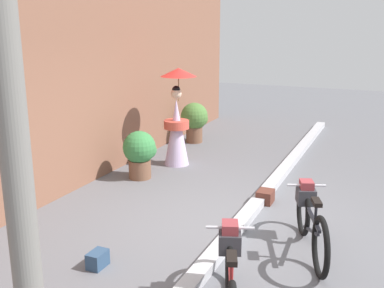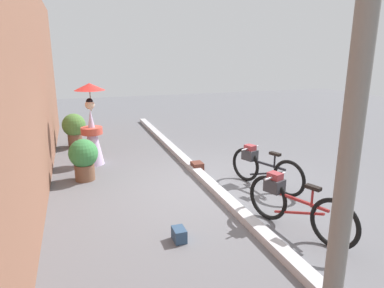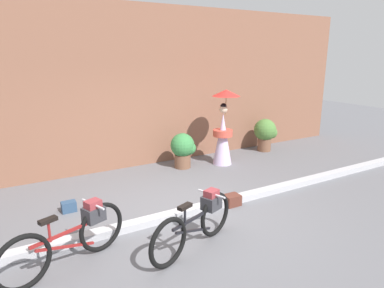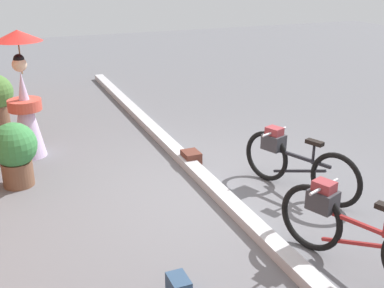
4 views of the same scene
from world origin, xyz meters
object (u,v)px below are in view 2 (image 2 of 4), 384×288
at_px(potted_plant_by_door, 75,128).
at_px(utility_pole, 359,72).
at_px(person_with_parasol, 92,127).
at_px(backpack_on_pavement, 197,166).
at_px(potted_plant_small, 84,157).
at_px(backpack_spare, 179,234).
at_px(bicycle_far_side, 294,204).
at_px(bicycle_near_officer, 263,167).

bearing_deg(potted_plant_by_door, utility_pole, -163.85).
distance_m(person_with_parasol, utility_pole, 6.35).
bearing_deg(backpack_on_pavement, utility_pole, 176.14).
bearing_deg(backpack_on_pavement, potted_plant_small, 83.83).
bearing_deg(utility_pole, backpack_spare, 25.29).
bearing_deg(backpack_spare, bicycle_far_side, -98.44).
height_order(bicycle_near_officer, potted_plant_small, potted_plant_small).
xyz_separation_m(bicycle_far_side, backpack_on_pavement, (2.92, 0.44, -0.31)).
relative_size(potted_plant_small, backpack_spare, 3.48).
distance_m(person_with_parasol, backpack_on_pavement, 2.61).
height_order(bicycle_near_officer, backpack_spare, bicycle_near_officer).
height_order(bicycle_far_side, utility_pole, utility_pole).
bearing_deg(potted_plant_by_door, person_with_parasol, -167.61).
distance_m(potted_plant_small, backpack_on_pavement, 2.42).
bearing_deg(bicycle_near_officer, potted_plant_by_door, 38.32).
bearing_deg(utility_pole, person_with_parasol, 17.25).
distance_m(potted_plant_by_door, backpack_on_pavement, 3.98).
bearing_deg(potted_plant_by_door, backpack_spare, -167.19).
height_order(person_with_parasol, potted_plant_small, person_with_parasol).
height_order(person_with_parasol, backpack_spare, person_with_parasol).
relative_size(person_with_parasol, potted_plant_small, 2.18).
height_order(person_with_parasol, backpack_on_pavement, person_with_parasol).
xyz_separation_m(bicycle_far_side, person_with_parasol, (4.20, 2.58, 0.48)).
height_order(potted_plant_by_door, backpack_spare, potted_plant_by_door).
relative_size(bicycle_far_side, person_with_parasol, 0.91).
bearing_deg(backpack_on_pavement, backpack_spare, 155.33).
xyz_separation_m(person_with_parasol, potted_plant_small, (-1.02, 0.23, -0.41)).
relative_size(potted_plant_by_door, utility_pole, 0.19).
relative_size(bicycle_near_officer, potted_plant_small, 1.90).
distance_m(backpack_spare, utility_pole, 3.15).
bearing_deg(bicycle_far_side, backpack_on_pavement, 8.59).
bearing_deg(bicycle_far_side, bicycle_near_officer, -15.06).
height_order(bicycle_far_side, backpack_on_pavement, bicycle_far_side).
bearing_deg(potted_plant_by_door, potted_plant_small, -176.81).
bearing_deg(backpack_spare, utility_pole, -154.71).
xyz_separation_m(person_with_parasol, backpack_spare, (-3.95, -0.91, -0.80)).
height_order(bicycle_far_side, potted_plant_by_door, potted_plant_by_door).
distance_m(bicycle_near_officer, utility_pole, 4.07).
bearing_deg(utility_pole, bicycle_near_officer, -19.70).
bearing_deg(bicycle_near_officer, potted_plant_small, 64.75).
bearing_deg(potted_plant_by_door, bicycle_near_officer, -141.68).
distance_m(bicycle_near_officer, potted_plant_by_door, 5.50).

